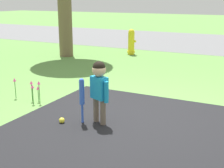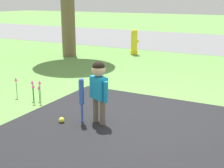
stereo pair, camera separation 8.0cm
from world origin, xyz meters
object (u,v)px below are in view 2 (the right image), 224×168
object	(u,v)px
child	(99,84)
sports_ball	(62,120)
fire_hydrant	(134,42)
baseball_bat	(81,94)

from	to	relation	value
child	sports_ball	size ratio (longest dim) A/B	11.10
child	fire_hydrant	distance (m)	5.73
baseball_bat	fire_hydrant	size ratio (longest dim) A/B	0.83
child	sports_ball	xyz separation A→B (m)	(-0.49, -0.25, -0.56)
baseball_bat	fire_hydrant	distance (m)	5.76
baseball_bat	sports_ball	size ratio (longest dim) A/B	8.14
child	sports_ball	world-z (taller)	child
fire_hydrant	sports_ball	bearing A→B (deg)	-76.39
sports_ball	fire_hydrant	bearing A→B (deg)	103.61
fire_hydrant	baseball_bat	bearing A→B (deg)	-73.49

